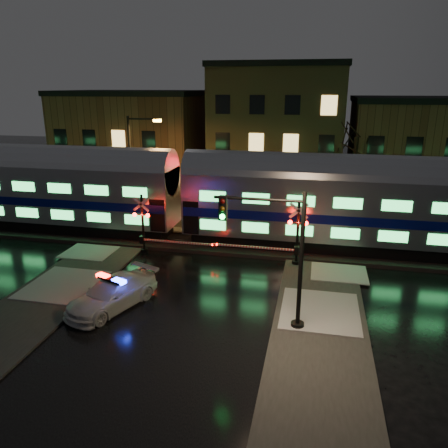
{
  "coord_description": "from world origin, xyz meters",
  "views": [
    {
      "loc": [
        5.95,
        -21.33,
        9.92
      ],
      "look_at": [
        0.83,
        2.5,
        2.2
      ],
      "focal_mm": 35.0,
      "sensor_mm": 36.0,
      "label": 1
    }
  ],
  "objects": [
    {
      "name": "sidewalk_right",
      "position": [
        6.5,
        -6.0,
        0.06
      ],
      "size": [
        4.0,
        20.0,
        0.12
      ],
      "primitive_type": "cube",
      "color": "#2D2D2D",
      "rests_on": "ground"
    },
    {
      "name": "ground",
      "position": [
        0.0,
        0.0,
        0.0
      ],
      "size": [
        120.0,
        120.0,
        0.0
      ],
      "primitive_type": "plane",
      "color": "black",
      "rests_on": "ground"
    },
    {
      "name": "building_mid",
      "position": [
        2.0,
        22.5,
        5.75
      ],
      "size": [
        12.0,
        11.0,
        11.5
      ],
      "primitive_type": "cube",
      "color": "brown",
      "rests_on": "ground"
    },
    {
      "name": "traffic_light",
      "position": [
        4.61,
        -4.63,
        3.2
      ],
      "size": [
        3.9,
        0.7,
        6.03
      ],
      "rotation": [
        0.0,
        0.0,
        0.07
      ],
      "color": "black",
      "rests_on": "ground"
    },
    {
      "name": "police_car",
      "position": [
        -3.0,
        -4.47,
        0.7
      ],
      "size": [
        3.55,
        5.17,
        1.55
      ],
      "rotation": [
        0.0,
        0.0,
        -0.37
      ],
      "color": "silver",
      "rests_on": "ground"
    },
    {
      "name": "sidewalk_left",
      "position": [
        -6.5,
        -6.0,
        0.06
      ],
      "size": [
        4.0,
        20.0,
        0.12
      ],
      "primitive_type": "cube",
      "color": "#2D2D2D",
      "rests_on": "ground"
    },
    {
      "name": "building_left",
      "position": [
        -13.0,
        22.0,
        4.5
      ],
      "size": [
        14.0,
        10.0,
        9.0
      ],
      "primitive_type": "cube",
      "color": "brown",
      "rests_on": "ground"
    },
    {
      "name": "train",
      "position": [
        -2.59,
        5.0,
        3.38
      ],
      "size": [
        51.0,
        3.12,
        5.92
      ],
      "color": "black",
      "rests_on": "ballast"
    },
    {
      "name": "crossing_signal_right",
      "position": [
        4.75,
        2.3,
        1.61
      ],
      "size": [
        5.52,
        0.64,
        3.91
      ],
      "color": "black",
      "rests_on": "ground"
    },
    {
      "name": "ballast",
      "position": [
        0.0,
        5.0,
        0.12
      ],
      "size": [
        90.0,
        4.2,
        0.24
      ],
      "primitive_type": "cube",
      "color": "black",
      "rests_on": "ground"
    },
    {
      "name": "building_right",
      "position": [
        15.0,
        22.0,
        4.25
      ],
      "size": [
        12.0,
        10.0,
        8.5
      ],
      "primitive_type": "cube",
      "color": "brown",
      "rests_on": "ground"
    },
    {
      "name": "crossing_signal_left",
      "position": [
        -3.85,
        2.3,
        1.53
      ],
      "size": [
        5.26,
        0.63,
        3.73
      ],
      "color": "black",
      "rests_on": "ground"
    },
    {
      "name": "streetlight",
      "position": [
        -7.46,
        9.0,
        4.53
      ],
      "size": [
        2.63,
        0.27,
        7.85
      ],
      "color": "black",
      "rests_on": "ground"
    }
  ]
}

